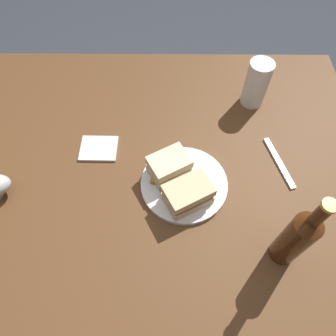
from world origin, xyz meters
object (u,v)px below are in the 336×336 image
(sandwich_half_right, at_px, (188,194))
(fork, at_px, (279,161))
(napkin, at_px, (99,148))
(sandwich_half_left, at_px, (169,166))
(cider_bottle, at_px, (297,238))
(plate, at_px, (184,184))
(pint_glass, at_px, (256,86))

(sandwich_half_right, height_order, fork, sandwich_half_right)
(fork, bearing_deg, napkin, 69.48)
(napkin, relative_size, fork, 0.61)
(napkin, distance_m, fork, 0.54)
(sandwich_half_left, relative_size, sandwich_half_right, 0.92)
(sandwich_half_right, relative_size, cider_bottle, 0.50)
(napkin, bearing_deg, cider_bottle, 147.59)
(plate, bearing_deg, fork, -164.03)
(sandwich_half_left, height_order, sandwich_half_right, sandwich_half_right)
(plate, height_order, sandwich_half_right, sandwich_half_right)
(sandwich_half_left, xyz_separation_m, napkin, (0.21, -0.09, -0.04))
(napkin, bearing_deg, pint_glass, -157.59)
(plate, height_order, cider_bottle, cider_bottle)
(plate, height_order, fork, plate)
(plate, relative_size, sandwich_half_right, 1.71)
(sandwich_half_left, height_order, cider_bottle, cider_bottle)
(plate, distance_m, cider_bottle, 0.32)
(pint_glass, xyz_separation_m, napkin, (0.48, 0.20, -0.06))
(sandwich_half_left, distance_m, sandwich_half_right, 0.10)
(plate, bearing_deg, sandwich_half_right, 97.48)
(sandwich_half_right, height_order, napkin, sandwich_half_right)
(plate, relative_size, sandwich_half_left, 1.85)
(sandwich_half_right, relative_size, napkin, 1.29)
(cider_bottle, xyz_separation_m, fork, (-0.04, -0.27, -0.11))
(sandwich_half_left, xyz_separation_m, fork, (-0.32, -0.05, -0.04))
(pint_glass, bearing_deg, napkin, 22.41)
(plate, height_order, pint_glass, pint_glass)
(pint_glass, height_order, fork, pint_glass)
(sandwich_half_right, xyz_separation_m, fork, (-0.27, -0.13, -0.05))
(sandwich_half_right, bearing_deg, napkin, -33.83)
(sandwich_half_left, bearing_deg, cider_bottle, 141.28)
(cider_bottle, bearing_deg, sandwich_half_right, -30.74)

